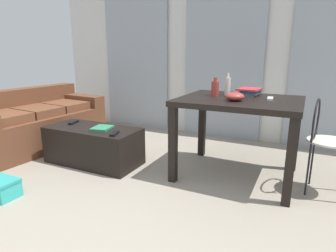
% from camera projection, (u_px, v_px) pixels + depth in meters
% --- Properties ---
extents(ground_plane, '(7.43, 7.43, 0.00)m').
position_uv_depth(ground_plane, '(161.00, 189.00, 2.59)').
color(ground_plane, gray).
extents(wall_back, '(5.50, 0.10, 2.51)m').
position_uv_depth(wall_back, '(225.00, 48.00, 3.97)').
color(wall_back, silver).
rests_on(wall_back, ground).
extents(curtains, '(3.91, 0.03, 2.20)m').
position_uv_depth(curtains, '(223.00, 59.00, 3.93)').
color(curtains, '#99A3AD').
rests_on(curtains, ground).
extents(couch, '(0.94, 1.76, 0.73)m').
position_uv_depth(couch, '(35.00, 124.00, 3.70)').
color(couch, brown).
rests_on(couch, ground).
extents(coffee_table, '(1.04, 0.48, 0.40)m').
position_uv_depth(coffee_table, '(94.00, 145.00, 3.15)').
color(coffee_table, black).
rests_on(coffee_table, ground).
extents(craft_table, '(1.11, 0.91, 0.78)m').
position_uv_depth(craft_table, '(239.00, 110.00, 2.71)').
color(craft_table, black).
rests_on(craft_table, ground).
extents(wire_chair, '(0.36, 0.37, 0.83)m').
position_uv_depth(wire_chair, '(323.00, 134.00, 2.41)').
color(wire_chair, silver).
rests_on(wire_chair, ground).
extents(bottle_near, '(0.06, 0.06, 0.22)m').
position_uv_depth(bottle_near, '(228.00, 86.00, 2.86)').
color(bottle_near, beige).
rests_on(bottle_near, craft_table).
extents(bottle_far, '(0.08, 0.08, 0.18)m').
position_uv_depth(bottle_far, '(215.00, 88.00, 2.83)').
color(bottle_far, '#99332D').
rests_on(bottle_far, craft_table).
extents(bowl, '(0.17, 0.17, 0.08)m').
position_uv_depth(bowl, '(235.00, 96.00, 2.55)').
color(bowl, '#9E3833').
rests_on(bowl, craft_table).
extents(book_stack, '(0.23, 0.31, 0.07)m').
position_uv_depth(book_stack, '(249.00, 92.00, 2.88)').
color(book_stack, '#4C4C51').
rests_on(book_stack, craft_table).
extents(tv_remote_on_table, '(0.06, 0.17, 0.02)m').
position_uv_depth(tv_remote_on_table, '(270.00, 99.00, 2.61)').
color(tv_remote_on_table, '#B7B7B2').
rests_on(tv_remote_on_table, craft_table).
extents(tv_remote_primary, '(0.10, 0.17, 0.02)m').
position_uv_depth(tv_remote_primary, '(114.00, 134.00, 2.84)').
color(tv_remote_primary, black).
rests_on(tv_remote_primary, coffee_table).
extents(tv_remote_secondary, '(0.07, 0.17, 0.02)m').
position_uv_depth(tv_remote_secondary, '(74.00, 122.00, 3.29)').
color(tv_remote_secondary, black).
rests_on(tv_remote_secondary, coffee_table).
extents(magazine, '(0.22, 0.25, 0.02)m').
position_uv_depth(magazine, '(102.00, 128.00, 3.04)').
color(magazine, '#2D7F56').
rests_on(magazine, coffee_table).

